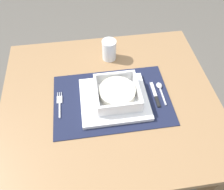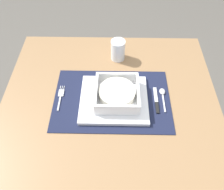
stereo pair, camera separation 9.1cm
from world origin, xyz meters
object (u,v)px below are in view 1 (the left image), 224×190
object	(u,v)px
spoon	(160,88)
drinking_glass	(109,51)
porridge_bowl	(117,93)
fork	(60,103)
butter_knife	(156,96)
dining_table	(110,112)

from	to	relation	value
spoon	drinking_glass	distance (m)	0.29
porridge_bowl	fork	world-z (taller)	porridge_bowl
porridge_bowl	butter_knife	xyz separation A→B (m)	(0.16, -0.01, -0.04)
spoon	dining_table	bearing A→B (deg)	-178.19
dining_table	butter_knife	size ratio (longest dim) A/B	6.81
spoon	drinking_glass	size ratio (longest dim) A/B	1.20
dining_table	spoon	size ratio (longest dim) A/B	7.52
dining_table	butter_knife	xyz separation A→B (m)	(0.19, -0.02, 0.12)
fork	drinking_glass	xyz separation A→B (m)	(0.23, 0.24, 0.04)
dining_table	butter_knife	distance (m)	0.22
dining_table	fork	world-z (taller)	fork
dining_table	porridge_bowl	world-z (taller)	porridge_bowl
dining_table	spoon	xyz separation A→B (m)	(0.22, 0.01, 0.12)
dining_table	fork	distance (m)	0.23
porridge_bowl	fork	xyz separation A→B (m)	(-0.23, 0.02, -0.04)
butter_knife	drinking_glass	world-z (taller)	drinking_glass
fork	drinking_glass	bearing A→B (deg)	46.32
porridge_bowl	drinking_glass	distance (m)	0.25
porridge_bowl	fork	size ratio (longest dim) A/B	1.35
porridge_bowl	butter_knife	bearing A→B (deg)	-2.58
porridge_bowl	spoon	distance (m)	0.19
fork	porridge_bowl	bearing A→B (deg)	-2.90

